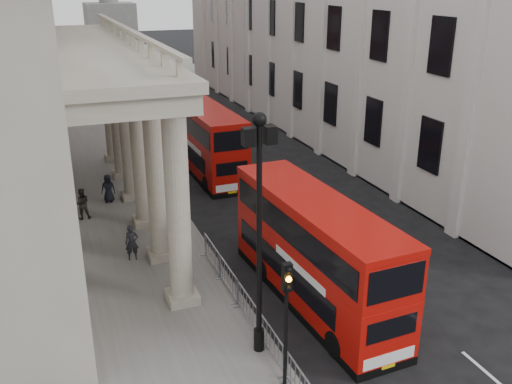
% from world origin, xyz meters
% --- Properties ---
extents(sidewalk_west, '(6.00, 140.00, 0.12)m').
position_xyz_m(sidewalk_west, '(-3.00, 30.00, 0.06)').
color(sidewalk_west, slate).
rests_on(sidewalk_west, ground).
extents(sidewalk_east, '(3.00, 140.00, 0.12)m').
position_xyz_m(sidewalk_east, '(13.50, 30.00, 0.06)').
color(sidewalk_east, slate).
rests_on(sidewalk_east, ground).
extents(kerb, '(0.20, 140.00, 0.14)m').
position_xyz_m(kerb, '(-0.05, 30.00, 0.07)').
color(kerb, slate).
rests_on(kerb, ground).
extents(lamp_post_south, '(1.05, 0.44, 8.32)m').
position_xyz_m(lamp_post_south, '(-0.60, 4.00, 4.91)').
color(lamp_post_south, black).
rests_on(lamp_post_south, sidewalk_west).
extents(lamp_post_mid, '(1.05, 0.44, 8.32)m').
position_xyz_m(lamp_post_mid, '(-0.60, 20.00, 4.91)').
color(lamp_post_mid, black).
rests_on(lamp_post_mid, sidewalk_west).
extents(lamp_post_north, '(1.05, 0.44, 8.32)m').
position_xyz_m(lamp_post_north, '(-0.60, 36.00, 4.91)').
color(lamp_post_north, black).
rests_on(lamp_post_north, sidewalk_west).
extents(traffic_light, '(0.28, 0.33, 4.30)m').
position_xyz_m(traffic_light, '(-0.50, 1.98, 3.11)').
color(traffic_light, black).
rests_on(traffic_light, sidewalk_west).
extents(crowd_barriers, '(0.50, 18.75, 1.10)m').
position_xyz_m(crowd_barriers, '(-0.35, 2.23, 0.67)').
color(crowd_barriers, gray).
rests_on(crowd_barriers, sidewalk_west).
extents(bus_near, '(2.97, 10.12, 4.32)m').
position_xyz_m(bus_near, '(2.64, 6.39, 2.26)').
color(bus_near, '#B80E08').
rests_on(bus_near, ground).
extents(bus_far, '(2.65, 10.16, 4.37)m').
position_xyz_m(bus_far, '(3.14, 23.39, 2.28)').
color(bus_far, '#B50E08').
rests_on(bus_far, ground).
extents(pedestrian_a, '(0.64, 0.45, 1.66)m').
position_xyz_m(pedestrian_a, '(-3.55, 12.28, 0.95)').
color(pedestrian_a, black).
rests_on(pedestrian_a, sidewalk_west).
extents(pedestrian_b, '(0.84, 0.67, 1.69)m').
position_xyz_m(pedestrian_b, '(-5.27, 17.90, 0.97)').
color(pedestrian_b, black).
rests_on(pedestrian_b, sidewalk_west).
extents(pedestrian_c, '(0.91, 0.73, 1.62)m').
position_xyz_m(pedestrian_c, '(-3.66, 19.89, 0.93)').
color(pedestrian_c, black).
rests_on(pedestrian_c, sidewalk_west).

